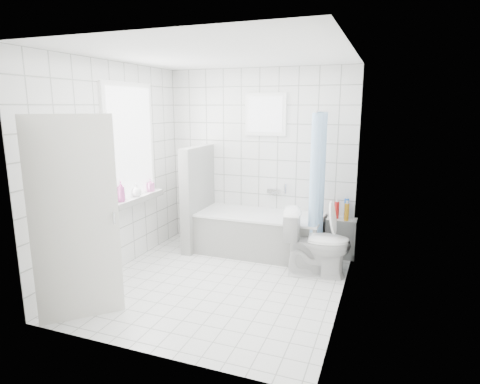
% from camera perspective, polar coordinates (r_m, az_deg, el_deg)
% --- Properties ---
extents(ground, '(3.00, 3.00, 0.00)m').
position_cam_1_polar(ground, '(4.91, -2.92, -12.78)').
color(ground, white).
rests_on(ground, ground).
extents(ceiling, '(3.00, 3.00, 0.00)m').
position_cam_1_polar(ceiling, '(4.49, -3.30, 18.94)').
color(ceiling, white).
rests_on(ceiling, ground).
extents(wall_back, '(2.80, 0.02, 2.60)m').
position_cam_1_polar(wall_back, '(5.91, 2.72, 4.66)').
color(wall_back, white).
rests_on(wall_back, ground).
extents(wall_front, '(2.80, 0.02, 2.60)m').
position_cam_1_polar(wall_front, '(3.23, -13.77, -1.96)').
color(wall_front, white).
rests_on(wall_front, ground).
extents(wall_left, '(0.02, 3.00, 2.60)m').
position_cam_1_polar(wall_left, '(5.23, -17.33, 3.15)').
color(wall_left, white).
rests_on(wall_left, ground).
extents(wall_right, '(0.02, 3.00, 2.60)m').
position_cam_1_polar(wall_right, '(4.17, 14.83, 1.13)').
color(wall_right, white).
rests_on(wall_right, ground).
extents(window_left, '(0.01, 0.90, 1.40)m').
position_cam_1_polar(window_left, '(5.41, -15.21, 6.76)').
color(window_left, white).
rests_on(window_left, wall_left).
extents(window_back, '(0.50, 0.01, 0.50)m').
position_cam_1_polar(window_back, '(5.79, 3.61, 10.95)').
color(window_back, white).
rests_on(window_back, wall_back).
extents(window_sill, '(0.18, 1.02, 0.08)m').
position_cam_1_polar(window_sill, '(5.50, -14.40, -0.94)').
color(window_sill, white).
rests_on(window_sill, wall_left).
extents(door, '(0.60, 0.59, 2.00)m').
position_cam_1_polar(door, '(4.12, -22.39, -3.81)').
color(door, silver).
rests_on(door, ground).
extents(bathtub, '(1.74, 0.77, 0.58)m').
position_cam_1_polar(bathtub, '(5.74, 2.79, -5.90)').
color(bathtub, white).
rests_on(bathtub, ground).
extents(partition_wall, '(0.15, 0.85, 1.50)m').
position_cam_1_polar(partition_wall, '(5.92, -5.99, -0.80)').
color(partition_wall, white).
rests_on(partition_wall, ground).
extents(tiled_ledge, '(0.40, 0.24, 0.55)m').
position_cam_1_polar(tiled_ledge, '(5.77, 14.17, -6.33)').
color(tiled_ledge, white).
rests_on(tiled_ledge, ground).
extents(toilet, '(0.89, 0.60, 0.83)m').
position_cam_1_polar(toilet, '(5.07, 10.86, -7.10)').
color(toilet, white).
rests_on(toilet, ground).
extents(curtain_rod, '(0.02, 0.80, 0.02)m').
position_cam_1_polar(curtain_rod, '(5.25, 11.54, 11.16)').
color(curtain_rod, silver).
rests_on(curtain_rod, wall_back).
extents(shower_curtain, '(0.14, 0.48, 1.78)m').
position_cam_1_polar(shower_curtain, '(5.21, 10.90, 1.22)').
color(shower_curtain, '#54A5F8').
rests_on(shower_curtain, curtain_rod).
extents(tub_faucet, '(0.18, 0.06, 0.06)m').
position_cam_1_polar(tub_faucet, '(5.88, 4.77, 0.15)').
color(tub_faucet, silver).
rests_on(tub_faucet, wall_back).
extents(sill_bottles, '(0.19, 0.78, 0.26)m').
position_cam_1_polar(sill_bottles, '(5.39, -14.94, 0.36)').
color(sill_bottles, '#C84D9B').
rests_on(sill_bottles, window_sill).
extents(ledge_bottles, '(0.20, 0.17, 0.28)m').
position_cam_1_polar(ledge_bottles, '(5.66, 14.49, -2.51)').
color(ledge_bottles, red).
rests_on(ledge_bottles, tiled_ledge).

